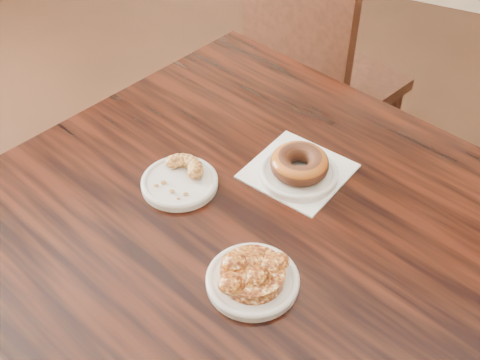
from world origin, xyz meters
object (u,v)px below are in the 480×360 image
at_px(glazed_donut, 300,164).
at_px(cruller_fragment, 179,176).
at_px(chair_far, 327,83).
at_px(apple_fritter, 253,272).
at_px(cafe_table, 242,330).

relative_size(glazed_donut, cruller_fragment, 1.16).
distance_m(chair_far, cruller_fragment, 0.94).
bearing_deg(chair_far, cruller_fragment, 109.73).
relative_size(apple_fritter, cruller_fragment, 1.48).
xyz_separation_m(chair_far, apple_fritter, (0.20, -1.03, 0.33)).
bearing_deg(cruller_fragment, glazed_donut, 30.42).
height_order(cafe_table, glazed_donut, glazed_donut).
bearing_deg(apple_fritter, cafe_table, 120.99).
height_order(cafe_table, chair_far, chair_far).
xyz_separation_m(cafe_table, cruller_fragment, (-0.14, 0.02, 0.40)).
xyz_separation_m(apple_fritter, cruller_fragment, (-0.22, 0.15, -0.00)).
relative_size(cafe_table, cruller_fragment, 9.66).
bearing_deg(glazed_donut, cruller_fragment, -149.58).
relative_size(chair_far, cruller_fragment, 9.28).
bearing_deg(chair_far, apple_fritter, 122.00).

